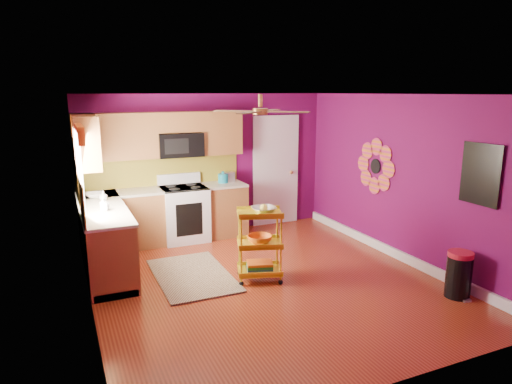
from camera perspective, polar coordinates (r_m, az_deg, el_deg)
name	(u,v)px	position (r m, az deg, el deg)	size (l,w,h in m)	color
ground	(266,280)	(6.37, 1.26, -10.99)	(5.00, 5.00, 0.00)	maroon
room_envelope	(268,163)	(5.92, 1.57, 3.70)	(4.54, 5.04, 2.52)	#5E0A48
lower_cabinets	(141,227)	(7.50, -14.15, -4.20)	(2.81, 2.31, 0.94)	brown
electric_range	(184,213)	(7.98, -8.98, -2.60)	(0.76, 0.66, 1.13)	white
upper_cabinetry	(139,138)	(7.60, -14.39, 6.52)	(2.80, 2.30, 1.26)	brown
left_window	(79,154)	(6.39, -21.30, 4.44)	(0.08, 1.35, 1.08)	white
panel_door	(276,172)	(8.78, 2.46, 2.55)	(0.95, 0.11, 2.15)	white
right_wall_art	(418,169)	(6.92, 19.54, 2.67)	(0.04, 2.74, 1.04)	black
ceiling_fan	(260,111)	(6.03, 0.55, 10.14)	(1.01, 1.01, 0.26)	#BF8C3F
shag_rug	(192,275)	(6.57, -7.96, -10.26)	(0.99, 1.61, 0.02)	#321E10
rolling_cart	(260,242)	(6.20, 0.55, -6.21)	(0.70, 0.59, 1.07)	yellow
trash_can	(459,275)	(6.32, 24.01, -9.41)	(0.36, 0.37, 0.59)	black
teal_kettle	(223,178)	(8.16, -4.13, 1.76)	(0.18, 0.18, 0.21)	teal
toaster	(228,177)	(8.23, -3.54, 1.90)	(0.22, 0.15, 0.18)	beige
soap_bottle_a	(103,204)	(6.54, -18.55, -1.47)	(0.08, 0.09, 0.19)	#EA3F72
soap_bottle_b	(103,196)	(7.16, -18.56, -0.43)	(0.12, 0.12, 0.16)	white
counter_dish	(95,195)	(7.44, -19.52, -0.36)	(0.28, 0.28, 0.07)	white
counter_cup	(105,207)	(6.59, -18.36, -1.77)	(0.12, 0.12, 0.09)	white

